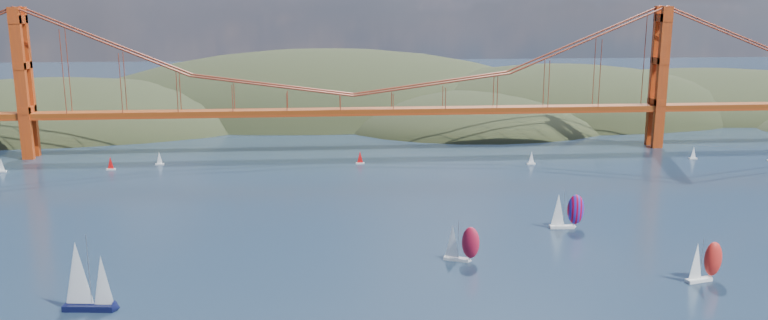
{
  "coord_description": "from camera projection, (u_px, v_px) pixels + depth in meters",
  "views": [
    {
      "loc": [
        -13.25,
        -102.65,
        58.92
      ],
      "look_at": [
        3.8,
        90.0,
        16.33
      ],
      "focal_mm": 35.0,
      "sensor_mm": 36.0,
      "label": 1
    }
  ],
  "objects": [
    {
      "name": "headlands",
      "position": [
        431.0,
        135.0,
        390.93
      ],
      "size": [
        725.0,
        225.0,
        96.0
      ],
      "color": "black",
      "rests_on": "ground"
    },
    {
      "name": "bridge",
      "position": [
        348.0,
        68.0,
        281.69
      ],
      "size": [
        552.0,
        12.0,
        55.0
      ],
      "color": "#86330D",
      "rests_on": "ground"
    },
    {
      "name": "sloop_navy",
      "position": [
        85.0,
        277.0,
        141.89
      ],
      "size": [
        10.03,
        6.03,
        15.19
      ],
      "rotation": [
        0.0,
        0.0,
        -0.12
      ],
      "color": "black",
      "rests_on": "ground"
    },
    {
      "name": "racer_0",
      "position": [
        461.0,
        242.0,
        168.87
      ],
      "size": [
        8.35,
        5.89,
        9.36
      ],
      "rotation": [
        0.0,
        0.0,
        -0.43
      ],
      "color": "silver",
      "rests_on": "ground"
    },
    {
      "name": "racer_1",
      "position": [
        704.0,
        261.0,
        156.86
      ],
      "size": [
        8.52,
        4.76,
        9.55
      ],
      "rotation": [
        0.0,
        0.0,
        0.24
      ],
      "color": "white",
      "rests_on": "ground"
    },
    {
      "name": "racer_rwb",
      "position": [
        566.0,
        210.0,
        192.74
      ],
      "size": [
        8.84,
        3.62,
        10.15
      ],
      "rotation": [
        0.0,
        0.0,
        -0.03
      ],
      "color": "silver",
      "rests_on": "ground"
    },
    {
      "name": "distant_boat_1",
      "position": [
        1.0,
        165.0,
        254.68
      ],
      "size": [
        3.0,
        2.0,
        4.7
      ],
      "color": "silver",
      "rests_on": "ground"
    },
    {
      "name": "distant_boat_2",
      "position": [
        110.0,
        163.0,
        257.86
      ],
      "size": [
        3.0,
        2.0,
        4.7
      ],
      "color": "silver",
      "rests_on": "ground"
    },
    {
      "name": "distant_boat_3",
      "position": [
        159.0,
        158.0,
        265.58
      ],
      "size": [
        3.0,
        2.0,
        4.7
      ],
      "color": "silver",
      "rests_on": "ground"
    },
    {
      "name": "distant_boat_4",
      "position": [
        693.0,
        153.0,
        274.85
      ],
      "size": [
        3.0,
        2.0,
        4.7
      ],
      "color": "silver",
      "rests_on": "ground"
    },
    {
      "name": "distant_boat_8",
      "position": [
        531.0,
        158.0,
        266.28
      ],
      "size": [
        3.0,
        2.0,
        4.7
      ],
      "color": "silver",
      "rests_on": "ground"
    },
    {
      "name": "distant_boat_9",
      "position": [
        360.0,
        157.0,
        267.05
      ],
      "size": [
        3.0,
        2.0,
        4.7
      ],
      "color": "silver",
      "rests_on": "ground"
    }
  ]
}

